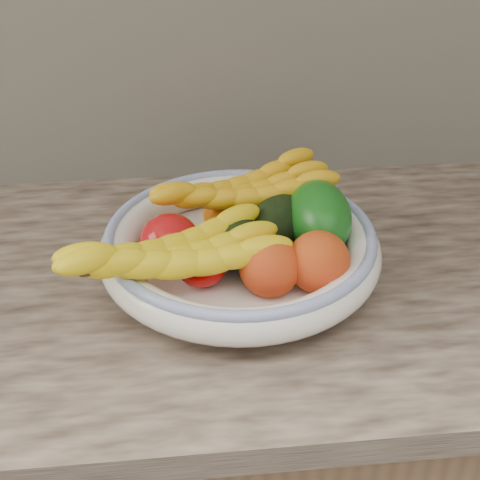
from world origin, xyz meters
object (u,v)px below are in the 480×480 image
(fruit_bowl, at_px, (240,247))
(green_mango, at_px, (318,217))
(banana_bunch_front, at_px, (173,260))
(banana_bunch_back, at_px, (242,195))

(fruit_bowl, bearing_deg, green_mango, 12.31)
(banana_bunch_front, bearing_deg, fruit_bowl, 18.40)
(fruit_bowl, bearing_deg, banana_bunch_back, 81.86)
(green_mango, bearing_deg, banana_bunch_front, -159.04)
(fruit_bowl, height_order, green_mango, green_mango)
(banana_bunch_back, distance_m, banana_bunch_front, 0.18)
(fruit_bowl, relative_size, banana_bunch_back, 1.36)
(fruit_bowl, distance_m, green_mango, 0.12)
(banana_bunch_front, bearing_deg, green_mango, 5.72)
(fruit_bowl, height_order, banana_bunch_front, banana_bunch_front)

